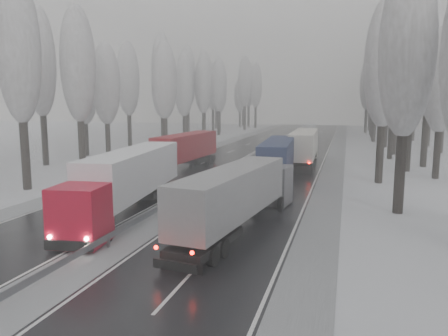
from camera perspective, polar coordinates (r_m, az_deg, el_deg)
The scene contains 59 objects.
ground at distance 20.41m, azimuth -20.67°, elevation -13.27°, with size 260.00×260.00×0.00m, color silver.
carriageway_right at distance 46.14m, azimuth 7.73°, elevation -0.69°, with size 7.50×200.00×0.03m, color black.
carriageway_left at distance 48.69m, azimuth -4.59°, elevation -0.15°, with size 7.50×200.00×0.03m, color black.
median_slush at distance 47.14m, azimuth 1.40°, elevation -0.41°, with size 3.00×200.00×0.04m, color #A3A6AB.
shoulder_right at distance 45.72m, azimuth 13.89°, elevation -0.95°, with size 2.40×200.00×0.04m, color #A3A6AB.
shoulder_left at distance 50.62m, azimuth -9.85°, elevation 0.09°, with size 2.40×200.00×0.04m, color #A3A6AB.
median_guardrail at distance 47.04m, azimuth 1.40°, elevation 0.28°, with size 0.12×200.00×0.76m.
tree_16 at distance 31.13m, azimuth 22.83°, elevation 13.96°, with size 3.60×3.60×16.53m.
tree_18 at distance 42.36m, azimuth 20.24°, elevation 12.55°, with size 3.60×3.60×16.58m.
tree_19 at distance 46.94m, azimuth 26.62°, elevation 10.17°, with size 3.60×3.60×14.57m.
tree_20 at distance 50.74m, azimuth 23.40°, elevation 11.01°, with size 3.60×3.60×15.71m.
tree_21 at distance 55.13m, azimuth 25.33°, elevation 12.58°, with size 3.60×3.60×18.62m.
tree_22 at distance 61.01m, azimuth 21.30°, elevation 10.70°, with size 3.60×3.60×15.86m.
tree_23 at distance 65.77m, azimuth 26.43°, elevation 8.91°, with size 3.60×3.60×13.55m.
tree_24 at distance 66.67m, azimuth 21.77°, elevation 12.99°, with size 3.60×3.60×20.49m.
tree_25 at distance 71.54m, azimuth 27.04°, elevation 11.79°, with size 3.60×3.60×19.44m.
tree_26 at distance 76.75m, azimuth 20.69°, elevation 11.58°, with size 3.60×3.60×18.78m.
tree_27 at distance 81.54m, azimuth 25.53°, elevation 10.57°, with size 3.60×3.60×17.62m.
tree_28 at distance 87.34m, azimuth 19.31°, elevation 11.57°, with size 3.60×3.60×19.62m.
tree_29 at distance 91.96m, azimuth 23.80°, elevation 10.55°, with size 3.60×3.60×18.11m.
tree_30 at distance 97.02m, azimuth 19.08°, elevation 10.58°, with size 3.60×3.60×17.86m.
tree_31 at distance 101.49m, azimuth 22.35°, elevation 10.56°, with size 3.60×3.60×18.58m.
tree_32 at distance 104.50m, azimuth 18.88°, elevation 10.23°, with size 3.60×3.60×17.33m.
tree_33 at distance 108.64m, azimuth 20.39°, elevation 9.06°, with size 3.60×3.60×14.33m.
tree_34 at distance 111.56m, azimuth 18.23°, elevation 10.23°, with size 3.60×3.60×17.63m.
tree_35 at distance 116.27m, azimuth 22.77°, elevation 10.10°, with size 3.60×3.60×18.25m.
tree_36 at distance 121.51m, azimuth 18.71°, elevation 10.82°, with size 3.60×3.60×20.23m.
tree_37 at distance 125.92m, azimuth 21.78°, elevation 9.45°, with size 3.60×3.60×16.37m.
tree_38 at distance 132.09m, azimuth 19.20°, elevation 9.96°, with size 3.60×3.60×17.97m.
tree_39 at distance 136.23m, azimuth 20.28°, elevation 9.37°, with size 3.60×3.60×16.19m.
tree_56 at distance 40.71m, azimuth -25.30°, elevation 13.83°, with size 3.60×3.60×18.12m.
tree_58 at distance 47.95m, azimuth -18.54°, elevation 12.59°, with size 3.60×3.60×17.21m.
tree_59 at distance 55.74m, azimuth -22.91°, elevation 12.54°, with size 3.60×3.60×18.41m.
tree_60 at distance 57.39m, azimuth -15.18°, elevation 10.49°, with size 3.60×3.60×14.84m.
tree_61 at distance 63.83m, azimuth -17.81°, elevation 9.65°, with size 3.60×3.60×13.95m.
tree_62 at distance 64.18m, azimuth -7.78°, elevation 11.17°, with size 3.60×3.60×16.04m.
tree_63 at distance 71.24m, azimuth -12.43°, elevation 11.22°, with size 3.60×3.60×16.88m.
tree_64 at distance 74.12m, azimuth -8.07°, elevation 10.50°, with size 3.60×3.60×15.42m.
tree_65 at distance 78.63m, azimuth -8.13°, elevation 12.27°, with size 3.60×3.60×19.48m.
tree_66 at distance 82.99m, azimuth -5.28°, elevation 10.25°, with size 3.60×3.60×15.23m.
tree_67 at distance 87.26m, azimuth -5.19°, elevation 10.96°, with size 3.60×3.60×17.09m.
tree_68 at distance 88.85m, azimuth -2.73°, elevation 10.76°, with size 3.60×3.60×16.65m.
tree_69 at distance 94.31m, azimuth -4.79°, elevation 11.65°, with size 3.60×3.60×19.35m.
tree_70 at distance 98.39m, azimuth -0.69°, elevation 10.72°, with size 3.60×3.60×17.09m.
tree_71 at distance 103.70m, azimuth -2.63°, elevation 11.49°, with size 3.60×3.60×19.61m.
tree_72 at distance 108.05m, azimuth -0.61°, elevation 9.86°, with size 3.60×3.60×15.11m.
tree_73 at distance 112.75m, azimuth -1.45°, elevation 10.49°, with size 3.60×3.60×17.22m.
tree_74 at distance 117.60m, azimuth 2.74°, elevation 11.17°, with size 3.60×3.60×19.68m.
tree_75 at distance 123.79m, azimuth -1.02°, elevation 10.73°, with size 3.60×3.60×18.60m.
tree_76 at distance 126.52m, azimuth 4.18°, elevation 10.65°, with size 3.60×3.60×18.55m.
tree_77 at distance 131.59m, azimuth 2.10°, elevation 9.42°, with size 3.60×3.60×14.32m.
tree_78 at distance 133.72m, azimuth 3.27°, elevation 10.82°, with size 3.60×3.60×19.55m.
tree_79 at distance 138.19m, azimuth 2.49°, elevation 10.10°, with size 3.60×3.60×17.07m.
truck_grey_tarp at distance 25.33m, azimuth 2.10°, elevation -3.29°, with size 4.16×14.77×3.76m.
truck_blue_box at distance 41.70m, azimuth 7.19°, elevation 1.48°, with size 3.36×15.36×3.91m.
truck_cream_box at distance 52.24m, azimuth 10.51°, elevation 2.95°, with size 2.99×16.04×4.09m.
box_truck_distant at distance 92.91m, azimuth 11.10°, elevation 4.80°, with size 3.20×8.05×2.93m.
truck_red_white at distance 29.58m, azimuth -12.42°, elevation -1.29°, with size 4.46×16.36×4.16m.
truck_red_red at distance 47.32m, azimuth -5.48°, elevation 2.37°, with size 3.29×15.47×3.94m.
Camera 1 is at (11.56, -15.10, 7.42)m, focal length 35.00 mm.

